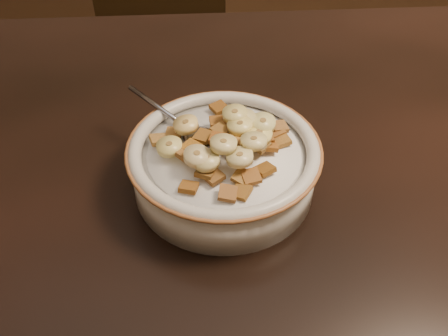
{
  "coord_description": "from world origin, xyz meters",
  "views": [
    {
      "loc": [
        -0.1,
        -0.49,
        1.21
      ],
      "look_at": [
        -0.06,
        -0.04,
        0.78
      ],
      "focal_mm": 40.0,
      "sensor_mm": 36.0,
      "label": 1
    }
  ],
  "objects": [
    {
      "name": "banana_slice_2",
      "position": [
        -0.03,
        -0.05,
        0.84
      ],
      "size": [
        0.04,
        0.04,
        0.02
      ],
      "primitive_type": "cylinder",
      "rotation": [
        -0.11,
        0.11,
        0.95
      ],
      "color": "#FADC86",
      "rests_on": "milk"
    },
    {
      "name": "banana_slice_6",
      "position": [
        -0.04,
        -0.02,
        0.83
      ],
      "size": [
        0.04,
        0.04,
        0.01
      ],
      "primitive_type": "cylinder",
      "rotation": [
        -0.13,
        -0.05,
        0.58
      ],
      "color": "#FFF18C",
      "rests_on": "milk"
    },
    {
      "name": "spoon",
      "position": [
        -0.09,
        -0.01,
        0.81
      ],
      "size": [
        0.07,
        0.07,
        0.01
      ],
      "primitive_type": "ellipsoid",
      "rotation": [
        0.0,
        0.0,
        3.93
      ],
      "color": "gray",
      "rests_on": "cereal_bowl"
    },
    {
      "name": "banana_slice_0",
      "position": [
        -0.08,
        -0.07,
        0.83
      ],
      "size": [
        0.04,
        0.04,
        0.01
      ],
      "primitive_type": "cylinder",
      "rotation": [
        -0.06,
        0.11,
        2.93
      ],
      "color": "#D4CA72",
      "rests_on": "milk"
    },
    {
      "name": "cereal_square_13",
      "position": [
        -0.01,
        -0.03,
        0.82
      ],
      "size": [
        0.02,
        0.02,
        0.01
      ],
      "primitive_type": "cube",
      "rotation": [
        -0.02,
        -0.15,
        1.78
      ],
      "color": "brown",
      "rests_on": "milk"
    },
    {
      "name": "banana_slice_1",
      "position": [
        -0.1,
        -0.07,
        0.83
      ],
      "size": [
        0.04,
        0.04,
        0.01
      ],
      "primitive_type": "cylinder",
      "rotation": [
        -0.01,
        -0.08,
        2.6
      ],
      "color": "beige",
      "rests_on": "milk"
    },
    {
      "name": "cereal_square_19",
      "position": [
        0.01,
        -0.02,
        0.81
      ],
      "size": [
        0.03,
        0.02,
        0.01
      ],
      "primitive_type": "cube",
      "rotation": [
        -0.08,
        -0.16,
        0.26
      ],
      "color": "#925F23",
      "rests_on": "milk"
    },
    {
      "name": "cereal_square_4",
      "position": [
        -0.04,
        -0.09,
        0.82
      ],
      "size": [
        0.02,
        0.02,
        0.01
      ],
      "primitive_type": "cube",
      "rotation": [
        0.17,
        -0.08,
        0.19
      ],
      "color": "brown",
      "rests_on": "milk"
    },
    {
      "name": "cereal_square_11",
      "position": [
        -0.06,
        -0.02,
        0.83
      ],
      "size": [
        0.03,
        0.03,
        0.01
      ],
      "primitive_type": "cube",
      "rotation": [
        0.01,
        -0.07,
        2.29
      ],
      "color": "brown",
      "rests_on": "milk"
    },
    {
      "name": "cereal_square_3",
      "position": [
        -0.04,
        -0.04,
        0.83
      ],
      "size": [
        0.03,
        0.03,
        0.01
      ],
      "primitive_type": "cube",
      "rotation": [
        -0.1,
        0.15,
        0.69
      ],
      "color": "brown",
      "rests_on": "milk"
    },
    {
      "name": "cereal_square_14",
      "position": [
        -0.05,
        -0.11,
        0.81
      ],
      "size": [
        0.03,
        0.03,
        0.01
      ],
      "primitive_type": "cube",
      "rotation": [
        -0.21,
        -0.16,
        0.99
      ],
      "color": "#875B16",
      "rests_on": "milk"
    },
    {
      "name": "banana_slice_4",
      "position": [
        -0.04,
        -0.01,
        0.83
      ],
      "size": [
        0.04,
        0.04,
        0.01
      ],
      "primitive_type": "cylinder",
      "rotation": [
        0.03,
        -0.11,
        0.64
      ],
      "color": "beige",
      "rests_on": "milk"
    },
    {
      "name": "table",
      "position": [
        0.0,
        0.0,
        0.73
      ],
      "size": [
        1.42,
        0.92,
        0.04
      ],
      "primitive_type": "cube",
      "rotation": [
        0.0,
        0.0,
        -0.02
      ],
      "color": "black",
      "rests_on": "floor"
    },
    {
      "name": "banana_slice_10",
      "position": [
        -0.11,
        -0.01,
        0.83
      ],
      "size": [
        0.04,
        0.04,
        0.02
      ],
      "primitive_type": "cylinder",
      "rotation": [
        -0.14,
        0.09,
        2.05
      ],
      "color": "#FCD778",
      "rests_on": "milk"
    },
    {
      "name": "cereal_square_17",
      "position": [
        -0.06,
        -0.11,
        0.81
      ],
      "size": [
        0.02,
        0.02,
        0.01
      ],
      "primitive_type": "cube",
      "rotation": [
        -0.14,
        -0.15,
        2.96
      ],
      "color": "brown",
      "rests_on": "milk"
    },
    {
      "name": "cereal_square_9",
      "position": [
        -0.07,
        -0.04,
        0.83
      ],
      "size": [
        0.03,
        0.03,
        0.01
      ],
      "primitive_type": "cube",
      "rotation": [
        0.04,
        0.05,
        1.25
      ],
      "color": "brown",
      "rests_on": "milk"
    },
    {
      "name": "cereal_square_15",
      "position": [
        -0.05,
        0.03,
        0.81
      ],
      "size": [
        0.02,
        0.02,
        0.01
      ],
      "primitive_type": "cube",
      "rotation": [
        0.16,
        0.1,
        2.94
      ],
      "color": "brown",
      "rests_on": "milk"
    },
    {
      "name": "cereal_square_2",
      "position": [
        -0.11,
        -0.05,
        0.82
      ],
      "size": [
        0.03,
        0.03,
        0.01
      ],
      "primitive_type": "cube",
      "rotation": [
        0.18,
        -0.13,
        2.4
      ],
      "color": "brown",
      "rests_on": "milk"
    },
    {
      "name": "cereal_square_26",
      "position": [
        -0.1,
        -0.04,
        0.82
      ],
      "size": [
        0.03,
        0.03,
        0.01
      ],
      "primitive_type": "cube",
      "rotation": [
        0.0,
        -0.06,
        0.82
      ],
      "color": "#9A5B19",
      "rests_on": "milk"
    },
    {
      "name": "cereal_square_20",
      "position": [
        0.01,
        -0.0,
        0.81
      ],
      "size": [
        0.02,
        0.02,
        0.01
      ],
      "primitive_type": "cube",
      "rotation": [
        0.14,
        -0.03,
        1.77
      ],
      "color": "brown",
      "rests_on": "milk"
    },
    {
      "name": "cereal_square_12",
      "position": [
        -0.01,
        -0.04,
        0.82
      ],
      "size": [
        0.02,
        0.02,
        0.01
      ],
      "primitive_type": "cube",
      "rotation": [
        0.24,
        0.17,
        1.63
      ],
      "color": "brown",
      "rests_on": "milk"
    },
    {
      "name": "banana_slice_3",
      "position": [
        -0.13,
        -0.04,
        0.82
      ],
      "size": [
        0.04,
        0.04,
        0.01
      ],
      "primitive_type": "cylinder",
      "rotation": [
        -0.03,
        0.07,
        2.84
      ],
      "color": "tan",
      "rests_on": "milk"
    },
    {
      "name": "cereal_square_1",
      "position": [
        -0.07,
        0.01,
        0.82
      ],
      "size": [
        0.02,
        0.02,
        0.01
      ],
      "primitive_type": "cube",
      "rotation": [
        -0.02,
        0.01,
        0.06
      ],
      "color": "brown",
      "rests_on": "milk"
    },
    {
      "name": "cereal_square_0",
      "position": [
        -0.03,
        0.03,
        0.81
      ],
      "size": [
        0.03,
        0.03,
        0.01
      ],
      "primitive_type": "cube",
      "rotation": [
        -0.21,
        0.09,
        0.86
      ],
      "color": "brown",
      "rests_on": "milk"
    },
    {
      "name": "cereal_square_7",
      "position": [
        -0.14,
        -0.01,
        0.81
      ],
      "size": [
        0.03,
        0.02,
        0.01
      ],
      "primitive_type": "cube",
      "rotation": [
        0.16,
        0.06,
        1.82
      ],
      "color": "olive",
      "rests_on": "milk"
    },
    {
      "name": "cereal_square_23",
      "position": [
        -0.05,
        -0.04,
        0.83
      ],
      "size": [
        0.02,
        0.02,
        0.01
      ],
      "primitive_type": "cube",
      "rotation": [
        0.16,
        -0.11,
        1.59
      ],
      "color": "olive",
      "rests_on": "milk"
    },
    {
      "name": "banana_slice_11",
      "position": [
        -0.05,
        0.0,
        0.84
      ],
      "size": [
        0.04,
        0.04,
        0.01
      ],
      "primitive_type": "cylinder",
      "rotation": [
        -0.05,
        0.03,
        2.52
      ],
      "color": "#DCC96E",
      "rests_on": "milk"
    },
    {
      "name": "cereal_square_22",
      "position": [
        -0.02,
        -0.03,
        0.82
      ],
      "size": [
        0.02,
        0.02,
        0.01
      ],
      "primitive_type": "cube",
      "rotation": [
        0.2,
        0.05,
        0.22
      ],
      "color": "brown",
      "rests_on": "milk"
    },
    {
      "name": "cereal_square_29",
      "position": [
        -0.02,
        -0.04,
        0.82
      ],
      "size": [
        0.03,
        0.03,
        0.01
      ],
      "primitive_type": "cube",
      "rotation": [
        -0.06,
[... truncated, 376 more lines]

